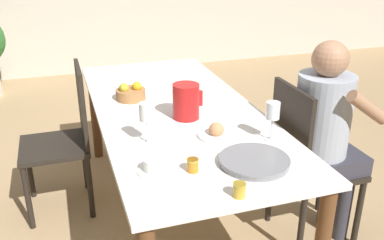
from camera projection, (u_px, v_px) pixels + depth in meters
The scene contains 14 objects.
ground_plane at pixel (177, 213), 2.81m from camera, with size 20.00×20.00×0.00m, color tan.
dining_table at pixel (176, 122), 2.55m from camera, with size 0.91×2.07×0.74m.
chair_person_side at pixel (306, 161), 2.42m from camera, with size 0.42×0.42×0.96m.
chair_opposite at pixel (65, 137), 2.71m from camera, with size 0.42×0.42×0.96m.
person_seated at pixel (327, 128), 2.34m from camera, with size 0.39×0.41×1.19m.
red_pitcher at pixel (186, 101), 2.34m from camera, with size 0.17×0.15×0.20m.
wine_glass_water at pixel (146, 114), 2.03m from camera, with size 0.07×0.07×0.21m.
wine_glass_juice at pixel (273, 113), 2.07m from camera, with size 0.07×0.07×0.20m.
teacup_near_person at pixel (154, 166), 1.83m from camera, with size 0.14×0.14×0.06m.
serving_tray at pixel (254, 161), 1.89m from camera, with size 0.31×0.31×0.03m.
bread_plate at pixel (216, 132), 2.15m from camera, with size 0.19×0.19×0.08m.
jam_jar_amber at pixel (193, 165), 1.82m from camera, with size 0.05×0.05×0.06m.
jam_jar_red at pixel (239, 189), 1.65m from camera, with size 0.05×0.05×0.06m.
fruit_bowl at pixel (131, 93), 2.64m from camera, with size 0.18×0.18×0.11m.
Camera 1 is at (-0.63, -2.26, 1.67)m, focal length 40.00 mm.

